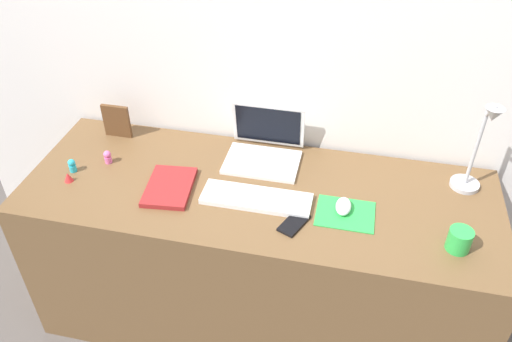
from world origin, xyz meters
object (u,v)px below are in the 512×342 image
at_px(notebook_pad, 170,187).
at_px(coffee_mug, 459,240).
at_px(toy_figurine_pink, 108,157).
at_px(toy_figurine_cyan, 72,165).
at_px(keyboard, 256,199).
at_px(picture_frame, 117,121).
at_px(cell_phone, 294,223).
at_px(toy_figurine_red, 68,177).
at_px(desk_lamp, 478,151).
at_px(laptop, 265,145).
at_px(mouse, 343,206).

relative_size(notebook_pad, coffee_mug, 2.98).
bearing_deg(toy_figurine_pink, toy_figurine_cyan, -143.06).
bearing_deg(toy_figurine_cyan, notebook_pad, -3.07).
xyz_separation_m(keyboard, notebook_pad, (-0.34, -0.01, 0.00)).
bearing_deg(toy_figurine_cyan, keyboard, -1.27).
bearing_deg(picture_frame, keyboard, -23.27).
bearing_deg(toy_figurine_cyan, cell_phone, -6.94).
bearing_deg(notebook_pad, toy_figurine_red, 179.48).
relative_size(desk_lamp, toy_figurine_pink, 7.18).
bearing_deg(desk_lamp, laptop, 175.95).
xyz_separation_m(keyboard, cell_phone, (0.16, -0.09, -0.01)).
height_order(keyboard, coffee_mug, coffee_mug).
bearing_deg(cell_phone, coffee_mug, 23.78).
xyz_separation_m(notebook_pad, toy_figurine_pink, (-0.30, 0.11, 0.02)).
bearing_deg(cell_phone, toy_figurine_pink, -170.34).
distance_m(mouse, toy_figurine_red, 1.06).
bearing_deg(desk_lamp, toy_figurine_cyan, -172.11).
bearing_deg(toy_figurine_red, toy_figurine_pink, 56.13).
distance_m(laptop, coffee_mug, 0.83).
distance_m(keyboard, cell_phone, 0.18).
distance_m(desk_lamp, coffee_mug, 0.36).
xyz_separation_m(cell_phone, coffee_mug, (0.55, 0.00, 0.04)).
bearing_deg(cell_phone, mouse, 57.39).
xyz_separation_m(coffee_mug, toy_figurine_cyan, (-1.47, 0.11, -0.01)).
xyz_separation_m(desk_lamp, picture_frame, (-1.45, 0.07, -0.11)).
relative_size(mouse, toy_figurine_red, 2.47).
distance_m(mouse, notebook_pad, 0.66).
xyz_separation_m(keyboard, toy_figurine_red, (-0.74, -0.04, 0.01)).
relative_size(mouse, coffee_mug, 1.19).
bearing_deg(toy_figurine_pink, toy_figurine_red, -123.87).
height_order(laptop, coffee_mug, laptop).
xyz_separation_m(laptop, notebook_pad, (-0.31, -0.29, -0.04)).
relative_size(toy_figurine_cyan, toy_figurine_red, 1.45).
distance_m(cell_phone, toy_figurine_red, 0.90).
relative_size(coffee_mug, toy_figurine_cyan, 1.43).
xyz_separation_m(laptop, desk_lamp, (0.79, -0.06, 0.13)).
distance_m(mouse, cell_phone, 0.20).
bearing_deg(coffee_mug, cell_phone, -179.62).
height_order(toy_figurine_red, toy_figurine_pink, toy_figurine_pink).
relative_size(mouse, toy_figurine_cyan, 1.70).
bearing_deg(cell_phone, picture_frame, 178.60).
bearing_deg(coffee_mug, notebook_pad, 175.36).
height_order(notebook_pad, picture_frame, picture_frame).
distance_m(keyboard, mouse, 0.32).
bearing_deg(keyboard, notebook_pad, -179.06).
bearing_deg(mouse, cell_phone, -146.01).
distance_m(keyboard, picture_frame, 0.75).
bearing_deg(toy_figurine_red, toy_figurine_cyan, 103.09).
relative_size(keyboard, notebook_pad, 1.71).
distance_m(laptop, notebook_pad, 0.43).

